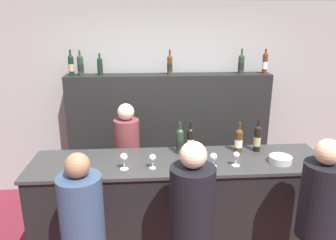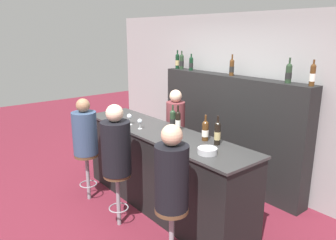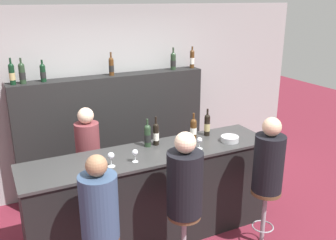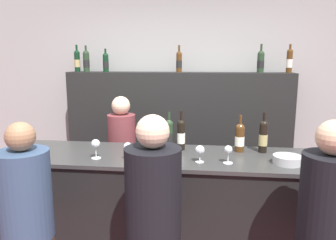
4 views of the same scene
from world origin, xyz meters
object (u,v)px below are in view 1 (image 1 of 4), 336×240
at_px(guest_seated_left, 81,208).
at_px(wine_glass_2, 213,157).
at_px(wine_bottle_backbar_1, 80,65).
at_px(wine_glass_1, 152,158).
at_px(guest_seated_right, 321,196).
at_px(guest_seated_middle, 192,201).
at_px(wine_bottle_backbar_4, 241,64).
at_px(wine_bottle_backbar_5, 265,63).
at_px(wine_bottle_backbar_0, 71,65).
at_px(wine_bottle_backbar_2, 100,66).
at_px(bartender, 128,168).
at_px(wine_bottle_counter_1, 190,140).
at_px(wine_bottle_counter_0, 180,141).
at_px(wine_bottle_counter_3, 257,138).
at_px(wine_glass_0, 124,158).
at_px(metal_bowl, 281,159).
at_px(wine_glass_3, 236,156).
at_px(wine_bottle_backbar_3, 170,65).
at_px(wine_bottle_counter_2, 239,140).

bearing_deg(guest_seated_left, wine_glass_2, 25.84).
bearing_deg(wine_bottle_backbar_1, wine_glass_1, -59.91).
bearing_deg(guest_seated_right, guest_seated_middle, 180.00).
distance_m(wine_bottle_backbar_4, wine_bottle_backbar_5, 0.31).
height_order(wine_bottle_backbar_0, guest_seated_middle, wine_bottle_backbar_0).
distance_m(wine_bottle_backbar_2, bartender, 1.33).
distance_m(wine_bottle_counter_1, wine_glass_2, 0.37).
xyz_separation_m(wine_bottle_counter_0, wine_bottle_backbar_2, (-0.90, 1.15, 0.59)).
relative_size(wine_bottle_backbar_5, guest_seated_right, 0.38).
distance_m(wine_bottle_counter_3, wine_bottle_backbar_4, 1.30).
distance_m(wine_bottle_counter_1, wine_glass_1, 0.51).
distance_m(wine_bottle_counter_1, wine_glass_0, 0.72).
bearing_deg(wine_bottle_backbar_1, metal_bowl, -34.95).
distance_m(wine_bottle_counter_3, wine_glass_1, 1.12).
bearing_deg(wine_bottle_counter_0, wine_bottle_backbar_1, 134.78).
height_order(wine_glass_3, guest_seated_middle, guest_seated_middle).
relative_size(wine_bottle_backbar_1, wine_glass_1, 2.29).
height_order(wine_bottle_counter_3, wine_bottle_backbar_0, wine_bottle_backbar_0).
relative_size(wine_bottle_backbar_3, wine_glass_1, 2.28).
bearing_deg(wine_glass_2, wine_bottle_counter_1, 117.14).
distance_m(wine_bottle_backbar_5, guest_seated_right, 2.17).
bearing_deg(wine_bottle_backbar_2, wine_bottle_backbar_3, 0.00).
relative_size(wine_bottle_backbar_5, wine_glass_0, 2.06).
relative_size(wine_glass_2, guest_seated_middle, 0.16).
bearing_deg(wine_glass_3, wine_bottle_backbar_1, 137.71).
distance_m(wine_bottle_backbar_1, wine_bottle_backbar_5, 2.37).
relative_size(wine_bottle_counter_3, wine_bottle_backbar_0, 1.05).
xyz_separation_m(wine_bottle_counter_2, wine_glass_3, (-0.11, -0.33, -0.03)).
height_order(wine_bottle_backbar_5, wine_glass_3, wine_bottle_backbar_5).
relative_size(wine_bottle_backbar_1, guest_seated_left, 0.40).
height_order(wine_bottle_backbar_3, bartender, wine_bottle_backbar_3).
relative_size(wine_bottle_backbar_4, wine_glass_3, 2.33).
height_order(wine_bottle_backbar_2, wine_bottle_backbar_3, wine_bottle_backbar_3).
distance_m(wine_bottle_backbar_2, wine_bottle_backbar_4, 1.81).
distance_m(wine_bottle_backbar_3, wine_glass_2, 1.64).
bearing_deg(wine_bottle_backbar_1, wine_bottle_counter_3, -30.77).
xyz_separation_m(wine_bottle_backbar_0, wine_glass_2, (1.53, -1.48, -0.65)).
xyz_separation_m(wine_bottle_backbar_2, guest_seated_middle, (0.90, -2.01, -0.75)).
bearing_deg(wine_glass_2, wine_bottle_backbar_1, 133.72).
relative_size(wine_bottle_counter_1, wine_bottle_backbar_1, 1.08).
height_order(wine_bottle_counter_2, wine_bottle_backbar_0, wine_bottle_backbar_0).
height_order(wine_glass_1, guest_seated_left, guest_seated_left).
distance_m(wine_bottle_backbar_0, wine_glass_1, 1.88).
height_order(wine_glass_0, bartender, bartender).
distance_m(wine_bottle_backbar_4, metal_bowl, 1.61).
bearing_deg(wine_glass_0, guest_seated_left, -118.64).
distance_m(wine_glass_0, wine_glass_1, 0.26).
relative_size(wine_bottle_counter_3, wine_bottle_backbar_2, 1.24).
distance_m(wine_glass_0, guest_seated_right, 1.66).
distance_m(wine_bottle_backbar_4, bartender, 1.96).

